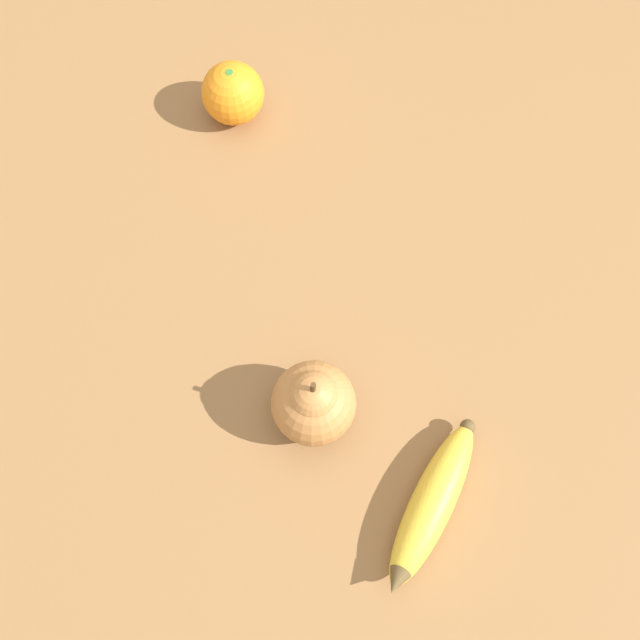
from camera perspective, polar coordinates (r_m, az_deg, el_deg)
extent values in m
plane|color=olive|center=(0.79, 5.38, 0.01)|extent=(3.00, 3.00, 0.00)
ellipsoid|color=gold|center=(0.72, 8.56, -13.60)|extent=(0.07, 0.17, 0.04)
cone|color=brown|center=(0.71, 5.81, -19.27)|extent=(0.03, 0.03, 0.03)
sphere|color=brown|center=(0.74, 11.18, -8.00)|extent=(0.02, 0.02, 0.02)
sphere|color=orange|center=(0.89, -6.66, 16.79)|extent=(0.07, 0.07, 0.07)
cylinder|color=#337A33|center=(0.86, -6.91, 18.16)|extent=(0.01, 0.01, 0.00)
sphere|color=#B2753D|center=(0.71, -0.49, -6.36)|extent=(0.08, 0.08, 0.08)
sphere|color=#B2753D|center=(0.69, -0.51, -5.88)|extent=(0.05, 0.05, 0.05)
cylinder|color=#4C3319|center=(0.66, -0.53, -5.20)|extent=(0.01, 0.01, 0.02)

